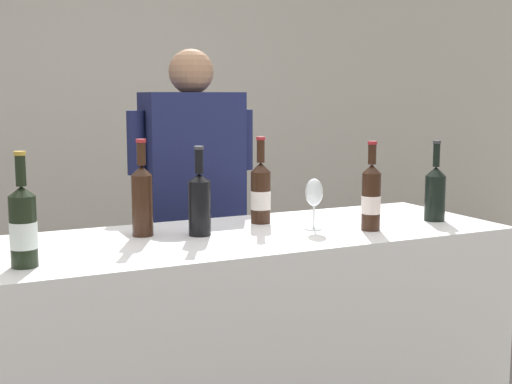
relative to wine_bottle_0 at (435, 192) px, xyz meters
name	(u,v)px	position (x,y,z in m)	size (l,w,h in m)	color
wall_back	(88,101)	(-0.79, 2.69, 0.35)	(8.00, 0.10, 2.80)	beige
counter	(246,356)	(-0.79, 0.09, -0.59)	(1.96, 0.70, 0.94)	white
wine_bottle_0	(435,192)	(0.00, 0.00, 0.00)	(0.08, 0.08, 0.32)	black
wine_bottle_1	(142,198)	(-1.14, 0.21, 0.02)	(0.07, 0.07, 0.35)	black
wine_bottle_2	(23,226)	(-1.59, -0.07, 0.00)	(0.08, 0.08, 0.34)	black
wine_bottle_3	(199,202)	(-0.96, 0.13, 0.00)	(0.08, 0.08, 0.32)	black
wine_bottle_4	(261,192)	(-0.65, 0.26, 0.00)	(0.08, 0.08, 0.34)	black
wine_bottle_5	(371,197)	(-0.35, -0.05, 0.01)	(0.07, 0.07, 0.33)	black
wine_glass	(314,195)	(-0.53, 0.05, 0.01)	(0.07, 0.07, 0.19)	silver
person_server	(193,233)	(-0.73, 0.82, -0.26)	(0.60, 0.25, 1.64)	black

